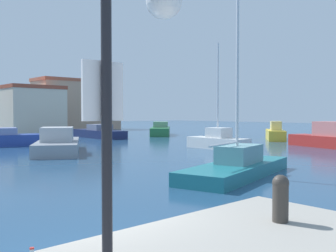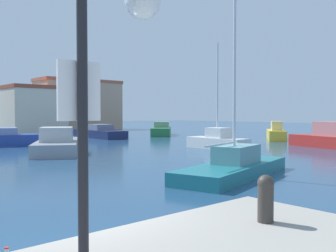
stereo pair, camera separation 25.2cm
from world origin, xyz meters
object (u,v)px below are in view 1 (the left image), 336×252
at_px(lamppost, 106,7).
at_px(motorboat_green_near_pier, 161,130).
at_px(mooring_bollard, 280,196).
at_px(sailboat_teal_far_left, 237,165).
at_px(motorboat_red_behind_lamppost, 331,139).
at_px(sailboat_white_center_channel, 218,141).
at_px(motorboat_grey_distant_north, 58,144).
at_px(motorboat_yellow_mid_harbor, 275,133).
at_px(motorboat_navy_outer_mooring, 99,133).

bearing_deg(lamppost, motorboat_green_near_pier, 48.62).
bearing_deg(mooring_bollard, sailboat_teal_far_left, 41.01).
bearing_deg(motorboat_green_near_pier, motorboat_red_behind_lamppost, -93.43).
relative_size(lamppost, sailboat_white_center_channel, 0.49).
relative_size(mooring_bollard, motorboat_grey_distant_north, 0.08).
height_order(lamppost, sailboat_white_center_channel, sailboat_white_center_channel).
bearing_deg(lamppost, motorboat_yellow_mid_harbor, 30.14).
distance_m(motorboat_grey_distant_north, motorboat_navy_outer_mooring, 15.87).
bearing_deg(sailboat_teal_far_left, motorboat_green_near_pier, 55.39).
distance_m(sailboat_teal_far_left, motorboat_grey_distant_north, 14.20).
height_order(mooring_bollard, motorboat_green_near_pier, mooring_bollard).
xyz_separation_m(sailboat_teal_far_left, motorboat_navy_outer_mooring, (9.24, 26.04, 0.05)).
distance_m(motorboat_yellow_mid_harbor, motorboat_navy_outer_mooring, 18.60).
xyz_separation_m(motorboat_red_behind_lamppost, sailboat_white_center_channel, (-7.24, 5.17, -0.09)).
xyz_separation_m(motorboat_grey_distant_north, motorboat_yellow_mid_harbor, (21.74, -2.92, 0.06)).
distance_m(motorboat_grey_distant_north, motorboat_red_behind_lamppost, 20.35).
height_order(lamppost, motorboat_red_behind_lamppost, lamppost).
distance_m(lamppost, motorboat_yellow_mid_harbor, 36.55).
relative_size(lamppost, motorboat_yellow_mid_harbor, 0.69).
distance_m(motorboat_red_behind_lamppost, motorboat_navy_outer_mooring, 23.52).
bearing_deg(lamppost, motorboat_navy_outer_mooring, 58.52).
relative_size(lamppost, motorboat_red_behind_lamppost, 0.53).
distance_m(mooring_bollard, sailboat_white_center_channel, 23.38).
xyz_separation_m(motorboat_red_behind_lamppost, motorboat_yellow_mid_harbor, (4.37, 7.67, -0.06)).
distance_m(motorboat_grey_distant_north, motorboat_green_near_pier, 21.70).
relative_size(sailboat_teal_far_left, motorboat_yellow_mid_harbor, 1.93).
distance_m(mooring_bollard, motorboat_green_near_pier, 41.33).
height_order(mooring_bollard, sailboat_teal_far_left, sailboat_teal_far_left).
bearing_deg(motorboat_green_near_pier, motorboat_navy_outer_mooring, 174.14).
xyz_separation_m(mooring_bollard, sailboat_white_center_channel, (17.12, 15.91, -0.89)).
bearing_deg(motorboat_grey_distant_north, motorboat_navy_outer_mooring, 48.55).
bearing_deg(motorboat_grey_distant_north, sailboat_white_center_channel, -28.17).
xyz_separation_m(sailboat_teal_far_left, motorboat_red_behind_lamppost, (16.10, 3.55, 0.23)).
height_order(lamppost, sailboat_teal_far_left, sailboat_teal_far_left).
relative_size(motorboat_grey_distant_north, motorboat_yellow_mid_harbor, 1.48).
bearing_deg(motorboat_navy_outer_mooring, mooring_bollard, -117.77).
relative_size(mooring_bollard, motorboat_yellow_mid_harbor, 0.12).
height_order(motorboat_navy_outer_mooring, motorboat_green_near_pier, motorboat_green_near_pier).
bearing_deg(motorboat_grey_distant_north, motorboat_red_behind_lamppost, -31.39).
distance_m(motorboat_navy_outer_mooring, motorboat_green_near_pier, 8.20).
bearing_deg(motorboat_yellow_mid_harbor, mooring_bollard, -147.35).
height_order(motorboat_grey_distant_north, motorboat_navy_outer_mooring, motorboat_grey_distant_north).
bearing_deg(sailboat_white_center_channel, mooring_bollard, -137.10).
bearing_deg(motorboat_yellow_mid_harbor, sailboat_white_center_channel, -167.85).
xyz_separation_m(mooring_bollard, motorboat_green_near_pier, (25.65, 32.39, -0.90)).
bearing_deg(mooring_bollard, motorboat_grey_distant_north, 71.86).
bearing_deg(sailboat_teal_far_left, motorboat_yellow_mid_harbor, 28.74).
bearing_deg(sailboat_white_center_channel, motorboat_green_near_pier, 62.61).
bearing_deg(motorboat_grey_distant_north, motorboat_green_near_pier, 30.65).
bearing_deg(motorboat_navy_outer_mooring, motorboat_green_near_pier, -5.86).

